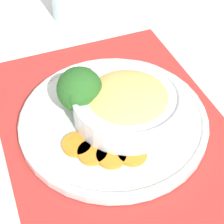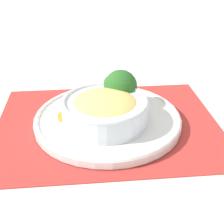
% 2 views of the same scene
% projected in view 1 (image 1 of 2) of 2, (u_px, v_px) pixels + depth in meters
% --- Properties ---
extents(ground_plane, '(4.00, 4.00, 0.00)m').
position_uv_depth(ground_plane, '(113.00, 125.00, 0.66)').
color(ground_plane, white).
extents(placemat, '(0.51, 0.40, 0.00)m').
position_uv_depth(placemat, '(113.00, 124.00, 0.66)').
color(placemat, '#B2332D').
rests_on(placemat, ground_plane).
extents(plate, '(0.33, 0.33, 0.02)m').
position_uv_depth(plate, '(113.00, 119.00, 0.65)').
color(plate, white).
rests_on(plate, placemat).
extents(bowl, '(0.18, 0.18, 0.06)m').
position_uv_depth(bowl, '(127.00, 103.00, 0.62)').
color(bowl, silver).
rests_on(bowl, plate).
extents(broccoli_floret, '(0.08, 0.08, 0.09)m').
position_uv_depth(broccoli_floret, '(79.00, 90.00, 0.62)').
color(broccoli_floret, '#84AD5B').
rests_on(broccoli_floret, plate).
extents(carrot_slice_near, '(0.05, 0.05, 0.01)m').
position_uv_depth(carrot_slice_near, '(77.00, 144.00, 0.60)').
color(carrot_slice_near, orange).
rests_on(carrot_slice_near, plate).
extents(carrot_slice_middle, '(0.05, 0.05, 0.01)m').
position_uv_depth(carrot_slice_middle, '(92.00, 152.00, 0.58)').
color(carrot_slice_middle, orange).
rests_on(carrot_slice_middle, plate).
extents(carrot_slice_far, '(0.05, 0.05, 0.01)m').
position_uv_depth(carrot_slice_far, '(111.00, 156.00, 0.58)').
color(carrot_slice_far, orange).
rests_on(carrot_slice_far, plate).
extents(carrot_slice_extra, '(0.05, 0.05, 0.01)m').
position_uv_depth(carrot_slice_extra, '(130.00, 154.00, 0.58)').
color(carrot_slice_extra, orange).
rests_on(carrot_slice_extra, plate).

